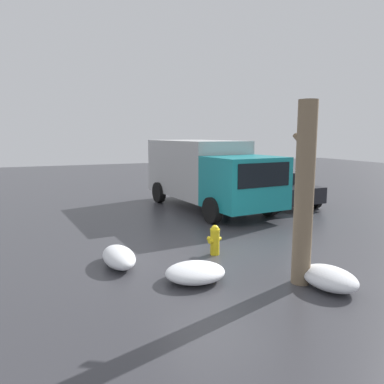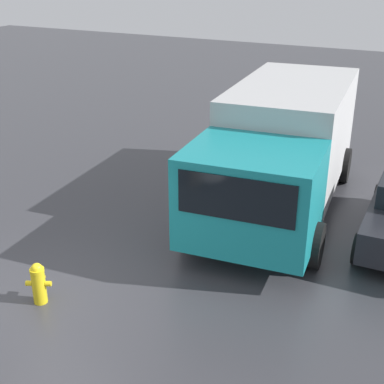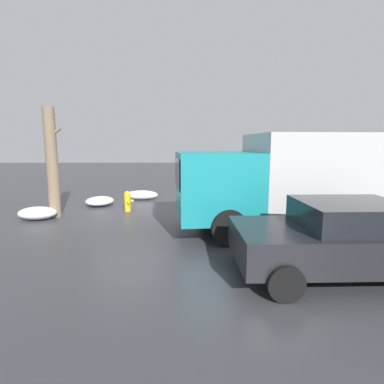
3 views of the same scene
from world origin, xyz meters
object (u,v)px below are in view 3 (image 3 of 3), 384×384
object	(u,v)px
fire_hydrant	(128,201)
pedestrian	(258,198)
tree_trunk	(52,163)
delivery_truck	(304,178)
parked_car	(341,237)

from	to	relation	value
fire_hydrant	pedestrian	bearing A→B (deg)	-55.83
tree_trunk	fire_hydrant	bearing A→B (deg)	19.34
fire_hydrant	pedestrian	size ratio (longest dim) A/B	0.43
fire_hydrant	tree_trunk	size ratio (longest dim) A/B	0.21
delivery_truck	parked_car	distance (m)	3.24
parked_car	delivery_truck	bearing A→B (deg)	-9.04
delivery_truck	parked_car	world-z (taller)	delivery_truck
fire_hydrant	pedestrian	xyz separation A→B (m)	(4.23, -2.60, 0.57)
tree_trunk	parked_car	distance (m)	8.86
tree_trunk	delivery_truck	distance (m)	8.03
tree_trunk	parked_car	bearing A→B (deg)	-32.20
delivery_truck	parked_car	xyz separation A→B (m)	(-0.43, -3.11, -0.77)
pedestrian	parked_car	xyz separation A→B (m)	(0.90, -2.89, -0.23)
delivery_truck	pedestrian	world-z (taller)	delivery_truck
fire_hydrant	delivery_truck	size ratio (longest dim) A/B	0.11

